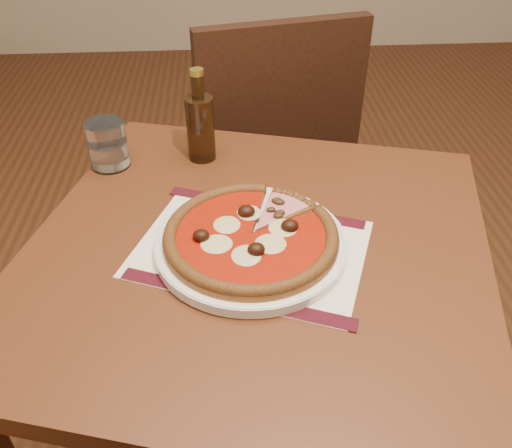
{
  "coord_description": "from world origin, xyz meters",
  "views": [
    {
      "loc": [
        -0.97,
        -0.83,
        1.36
      ],
      "look_at": [
        -0.92,
        -0.08,
        0.78
      ],
      "focal_mm": 38.0,
      "sensor_mm": 36.0,
      "label": 1
    }
  ],
  "objects_px": {
    "pizza": "(251,235)",
    "chair_far": "(268,150)",
    "water_glass": "(108,144)",
    "bottle": "(200,125)",
    "table": "(257,286)",
    "plate": "(251,244)"
  },
  "relations": [
    {
      "from": "chair_far",
      "to": "plate",
      "type": "xyz_separation_m",
      "value": [
        -0.09,
        -0.7,
        0.21
      ]
    },
    {
      "from": "table",
      "to": "water_glass",
      "type": "distance_m",
      "value": 0.44
    },
    {
      "from": "chair_far",
      "to": "pizza",
      "type": "bearing_deg",
      "value": 69.81
    },
    {
      "from": "table",
      "to": "chair_far",
      "type": "distance_m",
      "value": 0.7
    },
    {
      "from": "chair_far",
      "to": "plate",
      "type": "bearing_deg",
      "value": 69.81
    },
    {
      "from": "pizza",
      "to": "plate",
      "type": "bearing_deg",
      "value": 57.46
    },
    {
      "from": "plate",
      "to": "bottle",
      "type": "distance_m",
      "value": 0.34
    },
    {
      "from": "pizza",
      "to": "bottle",
      "type": "height_order",
      "value": "bottle"
    },
    {
      "from": "plate",
      "to": "water_glass",
      "type": "distance_m",
      "value": 0.41
    },
    {
      "from": "table",
      "to": "pizza",
      "type": "relative_size",
      "value": 3.27
    },
    {
      "from": "chair_far",
      "to": "bottle",
      "type": "xyz_separation_m",
      "value": [
        -0.18,
        -0.38,
        0.28
      ]
    },
    {
      "from": "chair_far",
      "to": "bottle",
      "type": "relative_size",
      "value": 4.77
    },
    {
      "from": "water_glass",
      "to": "chair_far",
      "type": "bearing_deg",
      "value": 46.87
    },
    {
      "from": "chair_far",
      "to": "bottle",
      "type": "height_order",
      "value": "chair_far"
    },
    {
      "from": "bottle",
      "to": "chair_far",
      "type": "bearing_deg",
      "value": 64.82
    },
    {
      "from": "table",
      "to": "plate",
      "type": "xyz_separation_m",
      "value": [
        -0.01,
        -0.01,
        0.11
      ]
    },
    {
      "from": "water_glass",
      "to": "pizza",
      "type": "bearing_deg",
      "value": -46.69
    },
    {
      "from": "water_glass",
      "to": "bottle",
      "type": "relative_size",
      "value": 0.5
    },
    {
      "from": "plate",
      "to": "pizza",
      "type": "distance_m",
      "value": 0.02
    },
    {
      "from": "bottle",
      "to": "pizza",
      "type": "bearing_deg",
      "value": -74.66
    },
    {
      "from": "pizza",
      "to": "chair_far",
      "type": "bearing_deg",
      "value": 82.56
    },
    {
      "from": "water_glass",
      "to": "bottle",
      "type": "xyz_separation_m",
      "value": [
        0.2,
        0.02,
        0.03
      ]
    }
  ]
}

